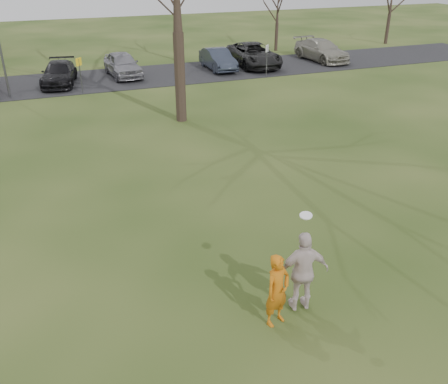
{
  "coord_description": "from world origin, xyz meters",
  "views": [
    {
      "loc": [
        -4.28,
        -7.05,
        7.42
      ],
      "look_at": [
        0.0,
        4.0,
        1.5
      ],
      "focal_mm": 38.36,
      "sensor_mm": 36.0,
      "label": 1
    }
  ],
  "objects": [
    {
      "name": "ground",
      "position": [
        0.0,
        0.0,
        0.0
      ],
      "size": [
        120.0,
        120.0,
        0.0
      ],
      "primitive_type": "plane",
      "color": "#1E380F",
      "rests_on": "ground"
    },
    {
      "name": "car_3",
      "position": [
        -3.07,
        24.69,
        0.71
      ],
      "size": [
        2.72,
        4.91,
        1.35
      ],
      "primitive_type": "imported",
      "rotation": [
        0.0,
        0.0,
        -0.19
      ],
      "color": "black",
      "rests_on": "parking_strip"
    },
    {
      "name": "car_4",
      "position": [
        1.06,
        25.48,
        0.82
      ],
      "size": [
        2.16,
        4.7,
        1.56
      ],
      "primitive_type": "imported",
      "rotation": [
        0.0,
        0.0,
        0.07
      ],
      "color": "gray",
      "rests_on": "parking_strip"
    },
    {
      "name": "car_5",
      "position": [
        7.71,
        25.11,
        0.75
      ],
      "size": [
        1.55,
        4.33,
        1.42
      ],
      "primitive_type": "imported",
      "rotation": [
        0.0,
        0.0,
        -0.01
      ],
      "color": "#292F3D",
      "rests_on": "parking_strip"
    },
    {
      "name": "player_defender",
      "position": [
        -0.19,
        0.29,
        0.88
      ],
      "size": [
        0.74,
        0.61,
        1.75
      ],
      "primitive_type": "imported",
      "rotation": [
        0.0,
        0.0,
        0.34
      ],
      "color": "#C1640F",
      "rests_on": "ground"
    },
    {
      "name": "parking_strip",
      "position": [
        0.0,
        25.0,
        0.02
      ],
      "size": [
        62.0,
        6.5,
        0.04
      ],
      "primitive_type": "cube",
      "color": "black",
      "rests_on": "ground"
    },
    {
      "name": "car_7",
      "position": [
        16.22,
        25.25,
        0.81
      ],
      "size": [
        2.57,
        5.45,
        1.54
      ],
      "primitive_type": "imported",
      "rotation": [
        0.0,
        0.0,
        0.08
      ],
      "color": "gray",
      "rests_on": "parking_strip"
    },
    {
      "name": "sign_white",
      "position": [
        10.0,
        22.0,
        1.45
      ],
      "size": [
        0.35,
        0.35,
        2.08
      ],
      "color": "#47474C",
      "rests_on": "ground"
    },
    {
      "name": "small_tree_row",
      "position": [
        4.38,
        30.06,
        3.89
      ],
      "size": [
        55.0,
        5.9,
        8.5
      ],
      "color": "#352821",
      "rests_on": "ground"
    },
    {
      "name": "sign_yellow",
      "position": [
        -2.0,
        22.0,
        1.45
      ],
      "size": [
        0.35,
        0.35,
        2.08
      ],
      "color": "#47474C",
      "rests_on": "ground"
    },
    {
      "name": "car_6",
      "position": [
        10.55,
        25.3,
        0.85
      ],
      "size": [
        2.91,
        5.9,
        1.61
      ],
      "primitive_type": "imported",
      "rotation": [
        0.0,
        0.0,
        -0.04
      ],
      "color": "black",
      "rests_on": "parking_strip"
    },
    {
      "name": "catching_play",
      "position": [
        0.53,
        0.46,
        1.07
      ],
      "size": [
        1.23,
        0.67,
        2.49
      ],
      "color": "beige",
      "rests_on": "ground"
    }
  ]
}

